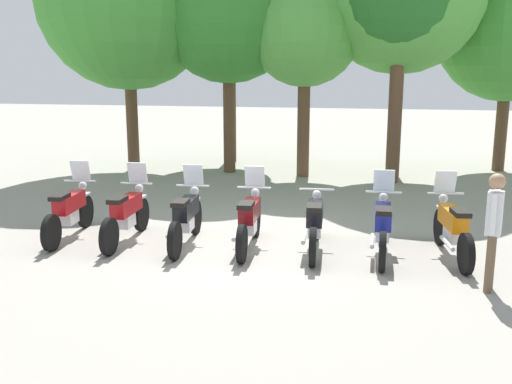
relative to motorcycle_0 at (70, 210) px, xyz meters
name	(u,v)px	position (x,y,z in m)	size (l,w,h in m)	color
ground_plane	(250,248)	(3.40, 0.11, -0.52)	(80.00, 80.00, 0.00)	gray
motorcycle_0	(70,210)	(0.00, 0.00, 0.00)	(0.62, 2.18, 1.37)	black
motorcycle_1	(127,214)	(1.13, 0.01, 0.00)	(0.62, 2.19, 1.37)	black
motorcycle_2	(186,217)	(2.27, 0.03, 0.00)	(0.62, 2.19, 1.37)	black
motorcycle_3	(249,219)	(3.40, 0.12, 0.00)	(0.62, 2.19, 1.37)	black
motorcycle_4	(315,223)	(4.53, 0.19, -0.01)	(0.62, 2.19, 0.99)	black
motorcycle_5	(382,225)	(5.66, 0.21, 0.00)	(0.62, 2.19, 1.37)	black
motorcycle_6	(452,227)	(6.79, 0.35, 0.00)	(0.62, 2.18, 1.37)	black
person_0	(494,223)	(7.16, -1.10, 0.47)	(0.27, 0.41, 1.68)	brown
tree_0	(127,0)	(-2.00, 7.16, 4.59)	(5.28, 5.28, 7.76)	brown
tree_1	(230,15)	(0.49, 9.57, 4.33)	(3.37, 3.37, 6.57)	brown
tree_2	(228,10)	(0.99, 7.56, 4.28)	(4.28, 4.28, 6.96)	brown
tree_3	(305,31)	(3.29, 7.36, 3.66)	(3.22, 3.22, 5.81)	brown
tree_6	(510,29)	(9.13, 9.67, 3.76)	(4.32, 4.32, 6.45)	brown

